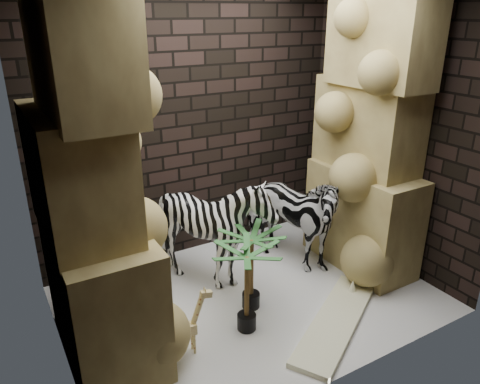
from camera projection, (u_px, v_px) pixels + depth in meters
floor at (251, 298)px, 4.55m from camera, size 3.50×3.50×0.00m
wall_back at (192, 125)px, 5.00m from camera, size 3.50×0.00×3.50m
wall_front at (353, 202)px, 2.99m from camera, size 3.50×0.00×3.50m
wall_left at (38, 191)px, 3.17m from camera, size 0.00×3.00×3.00m
wall_right at (394, 129)px, 4.81m from camera, size 0.00×3.00×3.00m
rock_pillar_left at (89, 182)px, 3.34m from camera, size 0.68×1.30×3.00m
rock_pillar_right at (371, 133)px, 4.66m from camera, size 0.58×1.25×3.00m
zebra_right at (288, 209)px, 4.94m from camera, size 0.94×1.26×1.33m
zebra_left at (214, 235)px, 4.62m from camera, size 1.23×1.41×1.11m
giraffe_toy at (183, 324)px, 3.71m from camera, size 0.32×0.12×0.60m
palm_front at (251, 270)px, 4.28m from camera, size 0.36×0.36×0.82m
palm_back at (247, 289)px, 3.97m from camera, size 0.36×0.36×0.83m
surfboard at (336, 321)px, 4.18m from camera, size 1.45×1.07×0.05m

